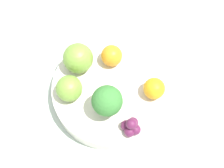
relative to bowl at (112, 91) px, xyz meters
The scene contains 9 objects.
ground_plane 0.04m from the bowl, ahead, with size 6.00×6.00×0.00m, color gray.
table_surface 0.03m from the bowl, ahead, with size 1.20×1.20×0.02m.
bowl is the anchor object (origin of this frame).
broccoli 0.07m from the bowl, 74.81° to the right, with size 0.05×0.05×0.07m.
apple_red 0.09m from the bowl, behind, with size 0.06×0.06×0.06m.
apple_green 0.09m from the bowl, 143.22° to the right, with size 0.05×0.05×0.05m.
orange_front 0.08m from the bowl, 15.17° to the left, with size 0.04×0.04×0.04m.
orange_back 0.07m from the bowl, 115.99° to the left, with size 0.04×0.04×0.04m.
grape_cluster 0.09m from the bowl, 43.08° to the right, with size 0.04×0.04×0.03m.
Camera 1 is at (0.10, -0.22, 0.57)m, focal length 50.00 mm.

